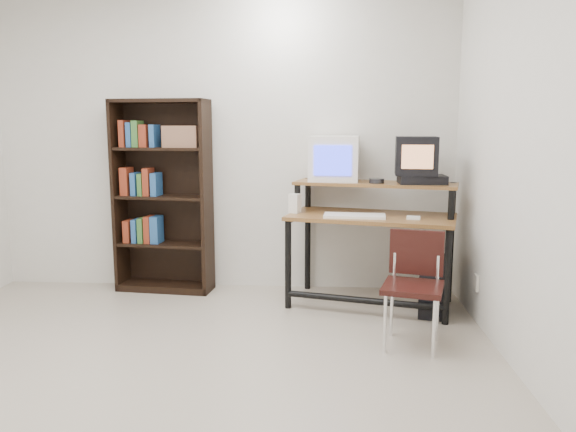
# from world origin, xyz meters

# --- Properties ---
(floor) EXTENTS (4.00, 4.00, 0.01)m
(floor) POSITION_xyz_m (0.00, 0.00, -0.01)
(floor) COLOR #B9AC99
(floor) RESTS_ON ground
(back_wall) EXTENTS (4.00, 0.01, 2.60)m
(back_wall) POSITION_xyz_m (0.00, 2.00, 1.30)
(back_wall) COLOR silver
(back_wall) RESTS_ON floor
(right_wall) EXTENTS (0.01, 4.00, 2.60)m
(right_wall) POSITION_xyz_m (2.00, 0.00, 1.30)
(right_wall) COLOR silver
(right_wall) RESTS_ON floor
(computer_desk) EXTENTS (1.40, 0.94, 0.98)m
(computer_desk) POSITION_xyz_m (1.26, 1.54, 0.70)
(computer_desk) COLOR brown
(computer_desk) RESTS_ON floor
(crt_monitor) EXTENTS (0.43, 0.44, 0.38)m
(crt_monitor) POSITION_xyz_m (0.96, 1.77, 1.16)
(crt_monitor) COLOR white
(crt_monitor) RESTS_ON computer_desk
(vcr) EXTENTS (0.36, 0.26, 0.08)m
(vcr) POSITION_xyz_m (1.64, 1.55, 1.01)
(vcr) COLOR black
(vcr) RESTS_ON computer_desk
(crt_tv) EXTENTS (0.34, 0.34, 0.30)m
(crt_tv) POSITION_xyz_m (1.59, 1.56, 1.20)
(crt_tv) COLOR black
(crt_tv) RESTS_ON vcr
(cd_spindle) EXTENTS (0.13, 0.13, 0.05)m
(cd_spindle) POSITION_xyz_m (1.29, 1.56, 0.99)
(cd_spindle) COLOR #26262B
(cd_spindle) RESTS_ON computer_desk
(keyboard) EXTENTS (0.49, 0.25, 0.03)m
(keyboard) POSITION_xyz_m (1.11, 1.41, 0.74)
(keyboard) COLOR white
(keyboard) RESTS_ON computer_desk
(mousepad) EXTENTS (0.25, 0.22, 0.01)m
(mousepad) POSITION_xyz_m (1.54, 1.33, 0.72)
(mousepad) COLOR black
(mousepad) RESTS_ON computer_desk
(mouse) EXTENTS (0.11, 0.08, 0.03)m
(mouse) POSITION_xyz_m (1.55, 1.33, 0.74)
(mouse) COLOR white
(mouse) RESTS_ON mousepad
(desk_speaker) EXTENTS (0.10, 0.10, 0.17)m
(desk_speaker) POSITION_xyz_m (0.64, 1.59, 0.80)
(desk_speaker) COLOR white
(desk_speaker) RESTS_ON computer_desk
(pc_tower) EXTENTS (0.31, 0.49, 0.42)m
(pc_tower) POSITION_xyz_m (1.73, 1.37, 0.21)
(pc_tower) COLOR black
(pc_tower) RESTS_ON floor
(school_chair) EXTENTS (0.46, 0.46, 0.75)m
(school_chair) POSITION_xyz_m (1.46, 0.72, 0.45)
(school_chair) COLOR black
(school_chair) RESTS_ON floor
(bookshelf) EXTENTS (0.85, 0.37, 1.65)m
(bookshelf) POSITION_xyz_m (-0.51, 1.85, 0.85)
(bookshelf) COLOR black
(bookshelf) RESTS_ON floor
(wall_outlet) EXTENTS (0.02, 0.08, 0.12)m
(wall_outlet) POSITION_xyz_m (1.99, 1.15, 0.30)
(wall_outlet) COLOR beige
(wall_outlet) RESTS_ON right_wall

